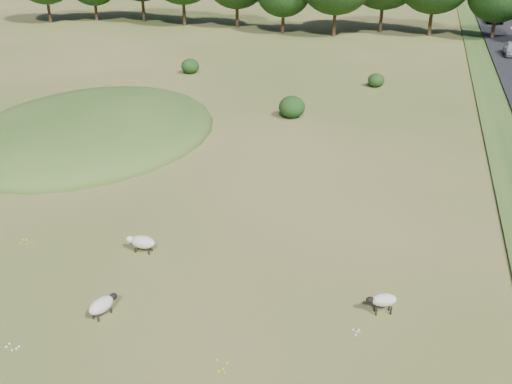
% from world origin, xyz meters
% --- Properties ---
extents(ground, '(160.00, 160.00, 0.00)m').
position_xyz_m(ground, '(0.00, 20.00, 0.00)').
color(ground, '#3D591B').
rests_on(ground, ground).
extents(mound, '(16.00, 20.00, 4.00)m').
position_xyz_m(mound, '(-12.00, 12.00, 0.00)').
color(mound, '#33561E').
rests_on(mound, ground).
extents(shrubs, '(19.00, 12.38, 1.58)m').
position_xyz_m(shrubs, '(-2.71, 24.72, 0.72)').
color(shrubs, black).
rests_on(shrubs, ground).
extents(sheep_0, '(1.34, 0.61, 0.77)m').
position_xyz_m(sheep_0, '(-1.62, -1.20, 0.49)').
color(sheep_0, beige).
rests_on(sheep_0, ground).
extents(sheep_1, '(1.18, 0.80, 0.82)m').
position_xyz_m(sheep_1, '(8.74, -2.66, 0.57)').
color(sheep_1, beige).
rests_on(sheep_1, ground).
extents(sheep_3, '(0.86, 1.34, 0.74)m').
position_xyz_m(sheep_3, '(-0.98, -5.65, 0.47)').
color(sheep_3, beige).
rests_on(sheep_3, ground).
extents(car_2, '(2.15, 4.66, 1.30)m').
position_xyz_m(car_2, '(18.10, 68.50, 0.90)').
color(car_2, black).
rests_on(car_2, road).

